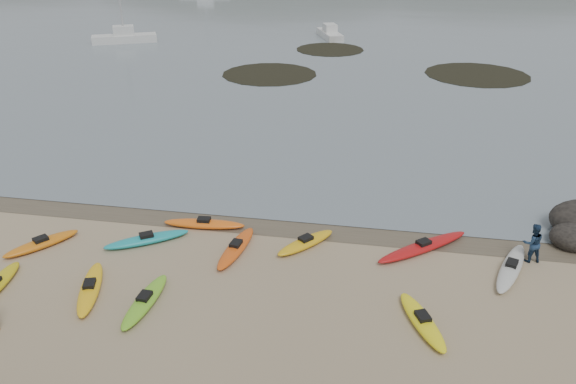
# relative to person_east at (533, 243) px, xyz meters

# --- Properties ---
(ground) EXTENTS (600.00, 600.00, 0.00)m
(ground) POSITION_rel_person_east_xyz_m (-10.05, 1.47, -0.82)
(ground) COLOR tan
(ground) RESTS_ON ground
(wet_sand) EXTENTS (60.00, 60.00, 0.00)m
(wet_sand) POSITION_rel_person_east_xyz_m (-10.05, 1.17, -0.82)
(wet_sand) COLOR brown
(wet_sand) RESTS_ON ground
(kayaks) EXTENTS (21.16, 9.05, 0.34)m
(kayaks) POSITION_rel_person_east_xyz_m (-11.36, -2.32, -0.65)
(kayaks) COLOR beige
(kayaks) RESTS_ON ground
(person_east) EXTENTS (0.92, 0.78, 1.65)m
(person_east) POSITION_rel_person_east_xyz_m (0.00, 0.00, 0.00)
(person_east) COLOR navy
(person_east) RESTS_ON ground
(kelp_mats) EXTENTS (26.69, 19.01, 0.04)m
(kelp_mats) POSITION_rel_person_east_xyz_m (-8.01, 31.64, -0.80)
(kelp_mats) COLOR black
(kelp_mats) RESTS_ON water
(far_hills) EXTENTS (550.00, 135.00, 80.00)m
(far_hills) POSITION_rel_person_east_xyz_m (29.32, 195.44, -16.75)
(far_hills) COLOR #384235
(far_hills) RESTS_ON ground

